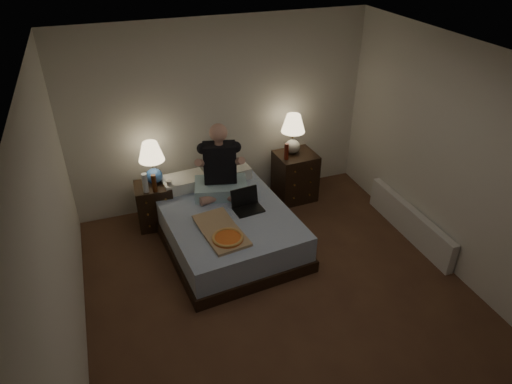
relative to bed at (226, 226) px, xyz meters
name	(u,v)px	position (x,y,z in m)	size (l,w,h in m)	color
floor	(285,302)	(0.28, -1.21, -0.24)	(4.00, 4.50, 0.00)	brown
ceiling	(296,68)	(0.28, -1.21, 2.26)	(4.00, 4.50, 0.00)	white
wall_back	(221,115)	(0.28, 1.04, 1.01)	(4.00, 2.50, 0.00)	beige
wall_left	(57,250)	(-1.72, -1.21, 1.01)	(4.50, 2.50, 0.00)	beige
wall_right	(465,168)	(2.28, -1.21, 1.01)	(4.50, 2.50, 0.00)	beige
bed	(226,226)	(0.00, 0.00, 0.00)	(1.42, 1.89, 0.47)	#5674AD
nightstand_left	(155,205)	(-0.75, 0.68, 0.06)	(0.45, 0.41, 0.59)	black
nightstand_right	(295,176)	(1.22, 0.68, 0.11)	(0.53, 0.48, 0.69)	black
lamp_left	(152,163)	(-0.71, 0.75, 0.63)	(0.32, 0.32, 0.56)	#2A529A
lamp_right	(293,134)	(1.18, 0.73, 0.74)	(0.32, 0.32, 0.56)	gray
water_bottle	(145,183)	(-0.85, 0.56, 0.48)	(0.07, 0.07, 0.25)	silver
soda_can	(170,184)	(-0.56, 0.55, 0.40)	(0.07, 0.07, 0.10)	#B7B7B2
beer_bottle_left	(154,183)	(-0.74, 0.53, 0.47)	(0.06, 0.06, 0.23)	#4E240B
beer_bottle_right	(286,151)	(1.03, 0.59, 0.57)	(0.06, 0.06, 0.23)	#55170C
person	(220,161)	(0.06, 0.38, 0.70)	(0.66, 0.52, 0.93)	black
laptop	(248,202)	(0.26, -0.09, 0.36)	(0.34, 0.28, 0.24)	black
pizza_box	(228,238)	(-0.15, -0.59, 0.28)	(0.40, 0.76, 0.08)	tan
radiator	(409,222)	(2.21, -0.65, -0.04)	(0.10, 1.60, 0.40)	silver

